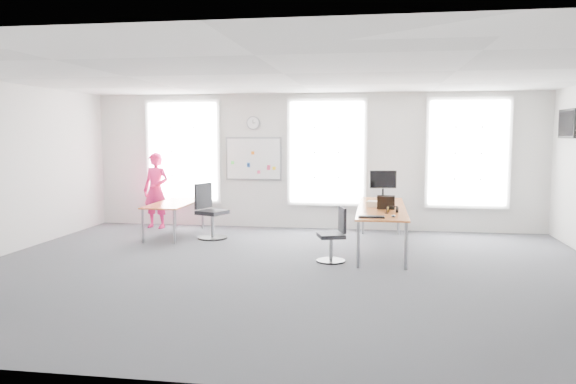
% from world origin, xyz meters
% --- Properties ---
extents(floor, '(10.00, 10.00, 0.00)m').
position_xyz_m(floor, '(0.00, 0.00, 0.00)').
color(floor, '#29292E').
rests_on(floor, ground).
extents(ceiling, '(10.00, 10.00, 0.00)m').
position_xyz_m(ceiling, '(0.00, 0.00, 3.00)').
color(ceiling, white).
rests_on(ceiling, ground).
extents(wall_back, '(10.00, 0.00, 10.00)m').
position_xyz_m(wall_back, '(0.00, 4.00, 1.50)').
color(wall_back, silver).
rests_on(wall_back, ground).
extents(wall_front, '(10.00, 0.00, 10.00)m').
position_xyz_m(wall_front, '(0.00, -4.00, 1.50)').
color(wall_front, silver).
rests_on(wall_front, ground).
extents(window_left, '(1.60, 0.06, 2.20)m').
position_xyz_m(window_left, '(-3.00, 3.97, 1.70)').
color(window_left, white).
rests_on(window_left, wall_back).
extents(window_mid, '(1.60, 0.06, 2.20)m').
position_xyz_m(window_mid, '(0.30, 3.97, 1.70)').
color(window_mid, white).
rests_on(window_mid, wall_back).
extents(window_right, '(1.60, 0.06, 2.20)m').
position_xyz_m(window_right, '(3.30, 3.97, 1.70)').
color(window_right, white).
rests_on(window_right, wall_back).
extents(desk_right, '(0.85, 3.20, 0.78)m').
position_xyz_m(desk_right, '(1.50, 1.90, 0.73)').
color(desk_right, '#BF6D33').
rests_on(desk_right, ground).
extents(desk_left, '(0.76, 1.89, 0.69)m').
position_xyz_m(desk_left, '(-2.74, 2.65, 0.63)').
color(desk_left, '#BF6D33').
rests_on(desk_left, ground).
extents(chair_right, '(0.52, 0.51, 0.91)m').
position_xyz_m(chair_right, '(0.72, 0.75, 0.40)').
color(chair_right, black).
rests_on(chair_right, ground).
extents(chair_left, '(0.66, 0.66, 1.11)m').
position_xyz_m(chair_left, '(-1.92, 2.45, 0.49)').
color(chair_left, black).
rests_on(chair_left, ground).
extents(person, '(0.69, 0.52, 1.69)m').
position_xyz_m(person, '(-3.49, 3.50, 0.85)').
color(person, '#E81B62').
rests_on(person, ground).
extents(whiteboard, '(1.20, 0.03, 0.90)m').
position_xyz_m(whiteboard, '(-1.35, 3.97, 1.55)').
color(whiteboard, white).
rests_on(whiteboard, wall_back).
extents(wall_clock, '(0.30, 0.04, 0.30)m').
position_xyz_m(wall_clock, '(-1.35, 3.97, 2.35)').
color(wall_clock, gray).
rests_on(wall_clock, wall_back).
extents(tv, '(0.06, 0.90, 0.55)m').
position_xyz_m(tv, '(4.95, 3.00, 2.30)').
color(tv, black).
rests_on(tv, wall_right).
extents(keyboard, '(0.42, 0.16, 0.02)m').
position_xyz_m(keyboard, '(1.33, 0.56, 0.79)').
color(keyboard, black).
rests_on(keyboard, desk_right).
extents(mouse, '(0.09, 0.12, 0.04)m').
position_xyz_m(mouse, '(1.67, 0.65, 0.80)').
color(mouse, black).
rests_on(mouse, desk_right).
extents(lens_cap, '(0.07, 0.07, 0.01)m').
position_xyz_m(lens_cap, '(1.57, 1.08, 0.78)').
color(lens_cap, black).
rests_on(lens_cap, desk_right).
extents(headphones, '(0.20, 0.11, 0.12)m').
position_xyz_m(headphones, '(1.66, 1.19, 0.83)').
color(headphones, black).
rests_on(headphones, desk_right).
extents(laptop_sleeve, '(0.31, 0.19, 0.25)m').
position_xyz_m(laptop_sleeve, '(1.56, 1.54, 0.90)').
color(laptop_sleeve, black).
rests_on(laptop_sleeve, desk_right).
extents(paper_stack, '(0.34, 0.28, 0.10)m').
position_xyz_m(paper_stack, '(1.38, 1.93, 0.83)').
color(paper_stack, beige).
rests_on(paper_stack, desk_right).
extents(monitor, '(0.53, 0.22, 0.59)m').
position_xyz_m(monitor, '(1.52, 3.04, 1.14)').
color(monitor, black).
rests_on(monitor, desk_right).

